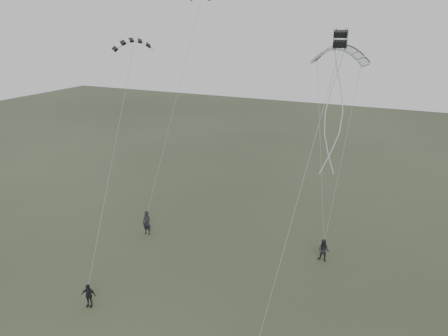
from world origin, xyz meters
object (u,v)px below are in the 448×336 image
at_px(flyer_right, 324,250).
at_px(kite_pale_large, 340,47).
at_px(flyer_left, 147,223).
at_px(kite_box, 340,39).
at_px(flyer_center, 88,295).
at_px(kite_striped, 133,40).

xyz_separation_m(flyer_right, kite_pale_large, (-0.75, 3.87, 13.46)).
bearing_deg(kite_pale_large, flyer_left, -140.68).
height_order(flyer_left, flyer_right, flyer_left).
xyz_separation_m(flyer_left, kite_box, (14.59, -4.24, 14.23)).
xyz_separation_m(flyer_left, kite_pale_large, (12.77, 5.61, 13.31)).
distance_m(flyer_center, kite_pale_large, 22.67).
xyz_separation_m(kite_striped, kite_box, (13.58, -2.60, 0.37)).
relative_size(flyer_left, kite_pale_large, 0.47).
bearing_deg(flyer_left, kite_pale_large, 22.08).
bearing_deg(flyer_right, kite_box, -72.08).
bearing_deg(kite_striped, flyer_left, 78.56).
height_order(flyer_right, kite_pale_large, kite_pale_large).
bearing_deg(kite_pale_large, kite_box, -63.90).
bearing_deg(kite_striped, kite_box, -53.85).
xyz_separation_m(flyer_center, kite_pale_large, (10.61, 14.78, 13.53)).
xyz_separation_m(flyer_left, flyer_right, (13.52, 1.74, -0.15)).
distance_m(flyer_right, kite_box, 15.61).
bearing_deg(kite_pale_large, flyer_center, -110.08).
xyz_separation_m(kite_pale_large, kite_box, (1.83, -9.85, 0.92)).
distance_m(kite_pale_large, kite_striped, 13.83).
xyz_separation_m(flyer_center, kite_striped, (-1.14, 7.52, 14.09)).
distance_m(flyer_left, kite_box, 20.82).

